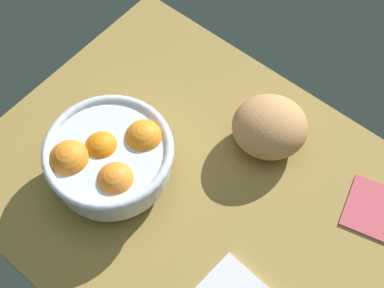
{
  "coord_description": "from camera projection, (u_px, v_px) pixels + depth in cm",
  "views": [
    {
      "loc": [
        23.85,
        -33.13,
        88.95
      ],
      "look_at": [
        -7.25,
        4.4,
        5.0
      ],
      "focal_mm": 51.04,
      "sensor_mm": 36.0,
      "label": 1
    }
  ],
  "objects": [
    {
      "name": "ground_plane",
      "position": [
        207.0,
        200.0,
        0.99
      ],
      "size": [
        83.13,
        61.15,
        3.0
      ],
      "primitive_type": "cube",
      "color": "olive"
    },
    {
      "name": "fruit_bowl",
      "position": [
        109.0,
        158.0,
        0.94
      ],
      "size": [
        22.39,
        22.39,
        11.52
      ],
      "color": "silver",
      "rests_on": "ground"
    },
    {
      "name": "bread_loaf",
      "position": [
        270.0,
        127.0,
        0.99
      ],
      "size": [
        18.71,
        18.45,
        9.93
      ],
      "primitive_type": "ellipsoid",
      "rotation": [
        0.0,
        0.0,
        3.74
      ],
      "color": "tan",
      "rests_on": "ground"
    }
  ]
}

